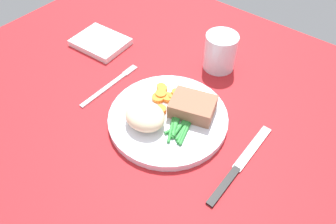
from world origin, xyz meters
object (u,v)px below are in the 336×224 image
at_px(knife, 239,165).
at_px(water_glass, 220,54).
at_px(fork, 110,85).
at_px(napkin, 101,42).
at_px(meat_portion, 193,107).
at_px(dinner_plate, 168,118).

xyz_separation_m(knife, water_glass, (-0.18, 0.21, 0.03)).
height_order(fork, napkin, napkin).
bearing_deg(napkin, meat_portion, -9.42).
distance_m(meat_portion, water_glass, 0.17).
xyz_separation_m(dinner_plate, water_glass, (-0.01, 0.21, 0.03)).
height_order(meat_portion, fork, meat_portion).
distance_m(knife, napkin, 0.47).
height_order(knife, water_glass, water_glass).
relative_size(fork, knife, 0.81).
height_order(water_glass, napkin, water_glass).
bearing_deg(dinner_plate, napkin, 162.69).
relative_size(fork, napkin, 1.29).
bearing_deg(water_glass, napkin, -157.62).
distance_m(dinner_plate, napkin, 0.31).
relative_size(knife, napkin, 1.59).
bearing_deg(fork, knife, 2.06).
relative_size(dinner_plate, meat_portion, 2.80).
bearing_deg(meat_portion, fork, -168.50).
height_order(meat_portion, water_glass, water_glass).
height_order(dinner_plate, napkin, same).
xyz_separation_m(meat_portion, fork, (-0.20, -0.04, -0.03)).
height_order(dinner_plate, water_glass, water_glass).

